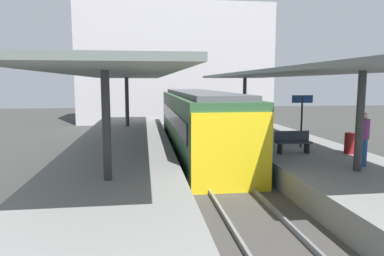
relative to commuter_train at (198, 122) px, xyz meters
name	(u,v)px	position (x,y,z in m)	size (l,w,h in m)	color
ground_plane	(209,169)	(0.00, -3.20, -1.73)	(80.00, 80.00, 0.00)	#383835
platform_left	(120,160)	(-3.80, -3.20, -1.23)	(4.40, 28.00, 1.00)	gray
platform_right	(292,155)	(3.80, -3.20, -1.23)	(4.40, 28.00, 1.00)	gray
track_ballast	(209,166)	(0.00, -3.20, -1.63)	(3.20, 28.00, 0.20)	#423F3D
rail_near_side	(192,163)	(-0.72, -3.20, -1.46)	(0.08, 28.00, 0.14)	slate
rail_far_side	(225,162)	(0.72, -3.20, -1.46)	(0.08, 28.00, 0.14)	slate
commuter_train	(198,122)	(0.00, 0.00, 0.00)	(2.78, 14.71, 3.10)	#2D5633
canopy_left	(120,74)	(-3.80, -1.80, 2.38)	(4.18, 21.00, 3.23)	#333335
canopy_right	(282,74)	(3.80, -1.80, 2.40)	(4.18, 21.00, 3.25)	#333335
platform_bench	(293,141)	(2.97, -5.15, -0.26)	(1.40, 0.41, 0.86)	black
platform_sign	(302,109)	(3.84, -3.97, 0.90)	(0.90, 0.08, 2.21)	#262628
litter_bin	(350,143)	(5.16, -5.51, -0.33)	(0.44, 0.44, 0.80)	maroon
passenger_near_bench	(363,138)	(4.31, -7.57, 0.20)	(0.36, 0.36, 1.78)	navy
passenger_mid_platform	(257,113)	(3.87, 2.03, 0.21)	(0.36, 0.36, 1.80)	maroon
passenger_far_end	(238,112)	(3.08, 3.53, 0.18)	(0.36, 0.36, 1.74)	navy
station_building_backdrop	(175,65)	(0.31, 16.80, 3.77)	(18.00, 6.00, 11.00)	#B7B2B7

